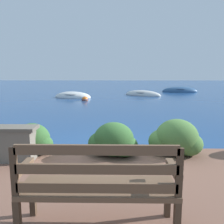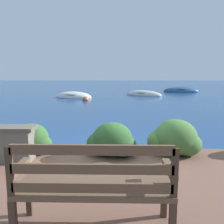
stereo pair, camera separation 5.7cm
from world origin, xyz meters
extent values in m
plane|color=navy|center=(0.00, 0.00, 0.00)|extent=(80.00, 80.00, 0.00)
cube|color=#433123|center=(-0.73, -2.38, 0.42)|extent=(0.06, 0.06, 0.40)
cube|color=#433123|center=(0.72, -2.38, 0.42)|extent=(0.06, 0.06, 0.40)
cube|color=#433123|center=(-0.73, -2.80, 0.42)|extent=(0.06, 0.06, 0.40)
cube|color=#433123|center=(0.72, -2.80, 0.42)|extent=(0.06, 0.06, 0.40)
cube|color=brown|center=(0.00, -2.59, 0.65)|extent=(1.51, 0.48, 0.05)
cube|color=brown|center=(0.00, -2.80, 0.75)|extent=(1.44, 0.04, 0.09)
cube|color=brown|center=(0.00, -2.80, 0.93)|extent=(1.44, 0.04, 0.09)
cube|color=brown|center=(0.00, -2.80, 1.10)|extent=(1.44, 0.04, 0.09)
cube|color=#433123|center=(-0.73, -2.80, 0.90)|extent=(0.06, 0.04, 0.45)
cube|color=#433123|center=(0.72, -2.80, 0.90)|extent=(0.06, 0.04, 0.45)
cube|color=brown|center=(-0.73, -2.59, 0.85)|extent=(0.07, 0.43, 0.05)
cube|color=brown|center=(0.72, -2.59, 0.85)|extent=(0.07, 0.43, 0.05)
ellipsoid|color=#2D5628|center=(-1.42, -0.35, 0.51)|extent=(0.68, 0.61, 0.58)
ellipsoid|color=#2D5628|center=(-1.61, -0.30, 0.42)|extent=(0.51, 0.46, 0.41)
ellipsoid|color=#2D5628|center=(-1.25, -0.39, 0.41)|extent=(0.48, 0.43, 0.38)
ellipsoid|color=#2D5628|center=(0.13, -0.46, 0.53)|extent=(0.74, 0.66, 0.63)
ellipsoid|color=#2D5628|center=(-0.08, -0.40, 0.44)|extent=(0.55, 0.50, 0.44)
ellipsoid|color=#2D5628|center=(0.31, -0.49, 0.42)|extent=(0.52, 0.47, 0.41)
ellipsoid|color=#426B33|center=(1.30, -0.37, 0.56)|extent=(0.79, 0.71, 0.67)
ellipsoid|color=#426B33|center=(1.08, -0.32, 0.46)|extent=(0.59, 0.54, 0.48)
ellipsoid|color=#426B33|center=(1.49, -0.41, 0.44)|extent=(0.56, 0.50, 0.44)
ellipsoid|color=silver|center=(-2.67, 11.34, 0.05)|extent=(2.63, 1.66, 0.72)
torus|color=gray|center=(-2.67, 11.34, 0.25)|extent=(1.38, 1.38, 0.07)
cube|color=#846647|center=(-2.32, 11.26, 0.22)|extent=(0.33, 0.91, 0.04)
cube|color=#846647|center=(-2.97, 11.41, 0.22)|extent=(0.33, 0.91, 0.04)
ellipsoid|color=silver|center=(2.07, 12.88, 0.05)|extent=(2.82, 2.33, 0.66)
torus|color=gray|center=(2.07, 12.88, 0.23)|extent=(1.37, 1.37, 0.07)
cube|color=#846647|center=(1.73, 13.11, 0.20)|extent=(0.53, 0.71, 0.04)
cube|color=#846647|center=(2.35, 12.69, 0.20)|extent=(0.53, 0.71, 0.04)
ellipsoid|color=#2D517A|center=(5.43, 15.83, 0.06)|extent=(2.92, 1.32, 0.78)
torus|color=#2D4157|center=(5.43, 15.83, 0.27)|extent=(1.19, 1.19, 0.07)
cube|color=#846647|center=(5.00, 15.86, 0.24)|extent=(0.19, 0.88, 0.04)
cube|color=#846647|center=(5.78, 15.80, 0.24)|extent=(0.19, 0.88, 0.04)
sphere|color=orange|center=(-1.69, 9.77, 0.07)|extent=(0.37, 0.37, 0.37)
torus|color=navy|center=(-1.69, 9.77, 0.07)|extent=(0.41, 0.41, 0.04)
camera|label=1|loc=(0.17, -4.87, 1.78)|focal=40.00mm
camera|label=2|loc=(0.23, -4.87, 1.78)|focal=40.00mm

